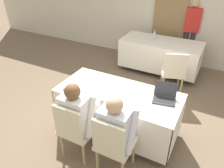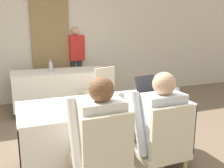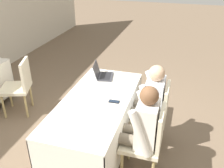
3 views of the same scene
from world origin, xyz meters
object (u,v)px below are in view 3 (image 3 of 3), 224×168
at_px(laptop, 103,74).
at_px(person_checkered_shirt, 140,127).
at_px(chair_far_spare, 19,84).
at_px(person_white_shirt, 148,101).
at_px(chair_near_right, 155,113).
at_px(cell_phone, 114,102).
at_px(chair_near_left, 148,140).

bearing_deg(laptop, person_checkered_shirt, -152.64).
distance_m(chair_far_spare, person_white_shirt, 2.10).
xyz_separation_m(chair_far_spare, person_checkered_shirt, (-0.74, -2.09, 0.16)).
distance_m(laptop, chair_near_right, 0.95).
distance_m(cell_phone, person_checkered_shirt, 0.49).
height_order(cell_phone, chair_far_spare, chair_far_spare).
height_order(cell_phone, chair_near_left, chair_near_left).
bearing_deg(chair_near_right, person_white_shirt, -90.00).
bearing_deg(cell_phone, chair_near_right, -63.63).
bearing_deg(chair_far_spare, cell_phone, 55.19).
height_order(laptop, chair_near_left, laptop).
height_order(chair_near_right, chair_far_spare, same).
height_order(chair_near_left, person_checkered_shirt, person_checkered_shirt).
relative_size(chair_near_left, chair_near_right, 1.00).
bearing_deg(laptop, chair_far_spare, 85.97).
height_order(laptop, person_white_shirt, person_white_shirt).
distance_m(chair_near_left, person_white_shirt, 0.59).
xyz_separation_m(chair_near_right, person_white_shirt, (0.00, 0.10, 0.16)).
xyz_separation_m(chair_near_left, person_white_shirt, (0.56, 0.10, 0.16)).
xyz_separation_m(chair_near_left, person_checkered_shirt, (0.00, 0.10, 0.16)).
xyz_separation_m(laptop, chair_far_spare, (-0.17, 1.35, -0.28)).
relative_size(laptop, cell_phone, 2.57).
xyz_separation_m(cell_phone, chair_near_right, (0.27, -0.48, -0.24)).
bearing_deg(chair_near_right, chair_far_spare, -94.80).
height_order(laptop, chair_near_right, laptop).
distance_m(cell_phone, person_white_shirt, 0.47).
relative_size(laptop, chair_far_spare, 0.38).
xyz_separation_m(chair_near_left, chair_near_right, (0.56, 0.00, 0.00)).
distance_m(cell_phone, chair_near_right, 0.60).
xyz_separation_m(cell_phone, chair_near_left, (-0.29, -0.48, -0.24)).
bearing_deg(chair_near_right, person_checkered_shirt, -10.50).
relative_size(cell_phone, person_checkered_shirt, 0.12).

